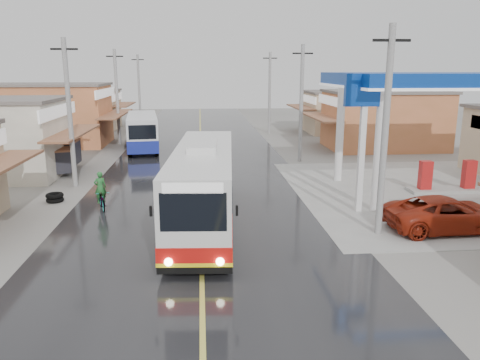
# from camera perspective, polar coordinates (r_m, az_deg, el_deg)

# --- Properties ---
(ground) EXTENTS (120.00, 120.00, 0.00)m
(ground) POSITION_cam_1_polar(r_m,az_deg,el_deg) (18.23, -4.72, -7.18)
(ground) COLOR slate
(ground) RESTS_ON ground
(road) EXTENTS (12.00, 90.00, 0.02)m
(road) POSITION_cam_1_polar(r_m,az_deg,el_deg) (32.70, -4.82, 2.11)
(road) COLOR black
(road) RESTS_ON ground
(centre_line) EXTENTS (0.15, 90.00, 0.01)m
(centre_line) POSITION_cam_1_polar(r_m,az_deg,el_deg) (32.70, -4.82, 2.13)
(centre_line) COLOR #D8CC4C
(centre_line) RESTS_ON road
(shopfronts_left) EXTENTS (11.00, 44.00, 5.20)m
(shopfronts_left) POSITION_cam_1_polar(r_m,az_deg,el_deg) (37.97, -24.87, 2.47)
(shopfronts_left) COLOR tan
(shopfronts_left) RESTS_ON ground
(shopfronts_right) EXTENTS (11.00, 44.00, 4.80)m
(shopfronts_right) POSITION_cam_1_polar(r_m,az_deg,el_deg) (33.31, 21.95, 1.36)
(shopfronts_right) COLOR #B7B2A0
(shopfronts_right) RESTS_ON ground
(utility_poles_left) EXTENTS (1.60, 50.00, 8.00)m
(utility_poles_left) POSITION_cam_1_polar(r_m,az_deg,el_deg) (34.42, -16.57, 2.14)
(utility_poles_left) COLOR gray
(utility_poles_left) RESTS_ON ground
(utility_poles_right) EXTENTS (1.60, 36.00, 8.00)m
(utility_poles_right) POSITION_cam_1_polar(r_m,az_deg,el_deg) (33.44, 7.27, 2.28)
(utility_poles_right) COLOR gray
(utility_poles_right) RESTS_ON ground
(coach_bus) EXTENTS (3.19, 11.30, 3.49)m
(coach_bus) POSITION_cam_1_polar(r_m,az_deg,el_deg) (19.42, -4.43, -0.68)
(coach_bus) COLOR silver
(coach_bus) RESTS_ON road
(second_bus) EXTENTS (3.26, 8.65, 2.80)m
(second_bus) POSITION_cam_1_polar(r_m,az_deg,el_deg) (38.44, -11.80, 5.83)
(second_bus) COLOR silver
(second_bus) RESTS_ON road
(jeepney) EXTENTS (5.08, 2.49, 1.39)m
(jeepney) POSITION_cam_1_polar(r_m,az_deg,el_deg) (20.67, 23.95, -3.80)
(jeepney) COLOR maroon
(jeepney) RESTS_ON ground
(cyclist) EXTENTS (1.10, 1.80, 1.84)m
(cyclist) POSITION_cam_1_polar(r_m,az_deg,el_deg) (22.66, -16.52, -1.98)
(cyclist) COLOR black
(cyclist) RESTS_ON ground
(tricycle_near) EXTENTS (2.11, 2.39, 1.69)m
(tricycle_near) POSITION_cam_1_polar(r_m,az_deg,el_deg) (30.55, -21.07, 2.27)
(tricycle_near) COLOR #26262D
(tricycle_near) RESTS_ON ground
(tricycle_far) EXTENTS (1.64, 2.45, 1.87)m
(tricycle_far) POSITION_cam_1_polar(r_m,az_deg,el_deg) (32.44, -20.50, 3.11)
(tricycle_far) COLOR #26262D
(tricycle_far) RESTS_ON ground
(tyre_stack) EXTENTS (0.85, 0.85, 0.44)m
(tyre_stack) POSITION_cam_1_polar(r_m,az_deg,el_deg) (24.77, -21.65, -2.00)
(tyre_stack) COLOR black
(tyre_stack) RESTS_ON ground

